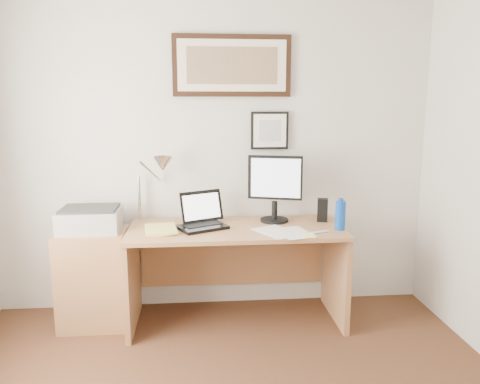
{
  "coord_description": "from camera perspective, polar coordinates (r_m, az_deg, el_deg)",
  "views": [
    {
      "loc": [
        -0.12,
        -1.75,
        1.66
      ],
      "look_at": [
        0.16,
        1.43,
        1.06
      ],
      "focal_mm": 35.0,
      "sensor_mm": 36.0,
      "label": 1
    }
  ],
  "objects": [
    {
      "name": "desk_lamp",
      "position": [
        3.6,
        -9.67,
        3.01
      ],
      "size": [
        0.29,
        0.27,
        0.53
      ],
      "color": "silver",
      "rests_on": "desk"
    },
    {
      "name": "lcd_monitor",
      "position": [
        3.63,
        4.29,
        0.83
      ],
      "size": [
        0.41,
        0.22,
        0.52
      ],
      "color": "black",
      "rests_on": "desk"
    },
    {
      "name": "speaker",
      "position": [
        3.72,
        10.02,
        -2.18
      ],
      "size": [
        0.1,
        0.09,
        0.18
      ],
      "primitive_type": "cube",
      "rotation": [
        0.0,
        0.0,
        -0.27
      ],
      "color": "black",
      "rests_on": "desk"
    },
    {
      "name": "picture_small",
      "position": [
        3.77,
        3.63,
        7.49
      ],
      "size": [
        0.3,
        0.03,
        0.3
      ],
      "color": "black",
      "rests_on": "wall_back"
    },
    {
      "name": "side_cabinet",
      "position": [
        3.75,
        -17.35,
        -10.01
      ],
      "size": [
        0.5,
        0.4,
        0.73
      ],
      "primitive_type": "cube",
      "color": "#9B6941",
      "rests_on": "floor"
    },
    {
      "name": "book",
      "position": [
        3.45,
        -11.49,
        -4.61
      ],
      "size": [
        0.26,
        0.34,
        0.02
      ],
      "primitive_type": "imported",
      "rotation": [
        0.0,
        0.0,
        0.13
      ],
      "color": "#EEDC70",
      "rests_on": "desk"
    },
    {
      "name": "paper_sheet_b",
      "position": [
        3.38,
        6.61,
        -4.95
      ],
      "size": [
        0.3,
        0.36,
        0.0
      ],
      "primitive_type": "cube",
      "rotation": [
        0.0,
        0.0,
        0.26
      ],
      "color": "silver",
      "rests_on": "desk"
    },
    {
      "name": "printer",
      "position": [
        3.65,
        -17.78,
        -3.17
      ],
      "size": [
        0.44,
        0.34,
        0.18
      ],
      "color": "#A4A4A7",
      "rests_on": "side_cabinet"
    },
    {
      "name": "laptop",
      "position": [
        3.52,
        -4.65,
        -3.35
      ],
      "size": [
        0.41,
        0.43,
        0.26
      ],
      "color": "black",
      "rests_on": "desk"
    },
    {
      "name": "bottle_cap",
      "position": [
        3.48,
        12.2,
        -0.94
      ],
      "size": [
        0.04,
        0.04,
        0.02
      ],
      "primitive_type": "cylinder",
      "color": "#0D44AE",
      "rests_on": "water_bottle"
    },
    {
      "name": "marker_pen",
      "position": [
        3.41,
        9.77,
        -4.83
      ],
      "size": [
        0.14,
        0.06,
        0.02
      ],
      "primitive_type": "cylinder",
      "rotation": [
        0.0,
        1.57,
        0.35
      ],
      "color": "white",
      "rests_on": "desk"
    },
    {
      "name": "wall_back",
      "position": [
        3.77,
        -3.26,
        4.44
      ],
      "size": [
        3.5,
        0.02,
        2.5
      ],
      "primitive_type": "cube",
      "color": "silver",
      "rests_on": "ground"
    },
    {
      "name": "desk",
      "position": [
        3.66,
        -0.62,
        -7.55
      ],
      "size": [
        1.6,
        0.7,
        0.75
      ],
      "color": "#9B6941",
      "rests_on": "floor"
    },
    {
      "name": "water_bottle",
      "position": [
        3.5,
        12.13,
        -2.81
      ],
      "size": [
        0.07,
        0.07,
        0.21
      ],
      "primitive_type": "cylinder",
      "color": "#0D44AE",
      "rests_on": "desk"
    },
    {
      "name": "sticky_pad",
      "position": [
        3.3,
        8.46,
        -5.33
      ],
      "size": [
        0.09,
        0.09,
        0.01
      ],
      "primitive_type": "cube",
      "rotation": [
        0.0,
        0.0,
        -0.18
      ],
      "color": "#FFF878",
      "rests_on": "desk"
    },
    {
      "name": "picture_large",
      "position": [
        3.74,
        -0.98,
        15.15
      ],
      "size": [
        0.92,
        0.04,
        0.47
      ],
      "color": "black",
      "rests_on": "wall_back"
    },
    {
      "name": "paper_sheet_a",
      "position": [
        3.4,
        4.48,
        -4.85
      ],
      "size": [
        0.36,
        0.4,
        0.0
      ],
      "primitive_type": "cube",
      "rotation": [
        0.0,
        0.0,
        0.5
      ],
      "color": "silver",
      "rests_on": "desk"
    }
  ]
}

